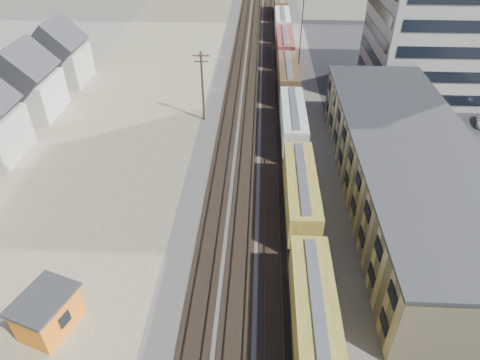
{
  "coord_description": "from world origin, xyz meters",
  "views": [
    {
      "loc": [
        -0.61,
        -12.84,
        28.82
      ],
      "look_at": [
        -2.4,
        23.13,
        3.0
      ],
      "focal_mm": 32.0,
      "sensor_mm": 36.0,
      "label": 1
    }
  ],
  "objects_px": {
    "maintenance_shed": "(48,312)",
    "parked_car_blue": "(404,77)",
    "utility_pole_north": "(202,85)",
    "freight_train": "(290,96)"
  },
  "relations": [
    {
      "from": "parked_car_blue",
      "to": "freight_train",
      "type": "bearing_deg",
      "value": 160.05
    },
    {
      "from": "freight_train",
      "to": "maintenance_shed",
      "type": "height_order",
      "value": "freight_train"
    },
    {
      "from": "utility_pole_north",
      "to": "freight_train",
      "type": "bearing_deg",
      "value": 12.01
    },
    {
      "from": "utility_pole_north",
      "to": "maintenance_shed",
      "type": "xyz_separation_m",
      "value": [
        -7.74,
        -35.08,
        -3.57
      ]
    },
    {
      "from": "freight_train",
      "to": "utility_pole_north",
      "type": "relative_size",
      "value": 11.97
    },
    {
      "from": "parked_car_blue",
      "to": "maintenance_shed",
      "type": "bearing_deg",
      "value": 178.87
    },
    {
      "from": "maintenance_shed",
      "to": "freight_train",
      "type": "bearing_deg",
      "value": 62.0
    },
    {
      "from": "maintenance_shed",
      "to": "parked_car_blue",
      "type": "height_order",
      "value": "maintenance_shed"
    },
    {
      "from": "utility_pole_north",
      "to": "maintenance_shed",
      "type": "height_order",
      "value": "utility_pole_north"
    },
    {
      "from": "maintenance_shed",
      "to": "parked_car_blue",
      "type": "xyz_separation_m",
      "value": [
        39.92,
        50.55,
        -0.96
      ]
    }
  ]
}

